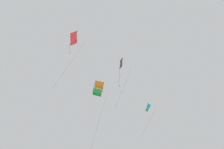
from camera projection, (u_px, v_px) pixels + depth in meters
The scene contains 4 objects.
kite_diamond_highest at pixel (121, 64), 41.82m from camera, with size 2.88×2.10×8.77m.
kite_box_mid_left at pixel (98, 89), 35.21m from camera, with size 2.39×2.16×9.33m.
kite_fish_upper_right at pixel (149, 106), 40.11m from camera, with size 2.40×1.90×5.31m.
kite_diamond_near_left at pixel (74, 38), 35.81m from camera, with size 3.76×2.51×9.05m.
Camera 1 is at (-24.42, -21.25, 13.18)m, focal length 45.45 mm.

